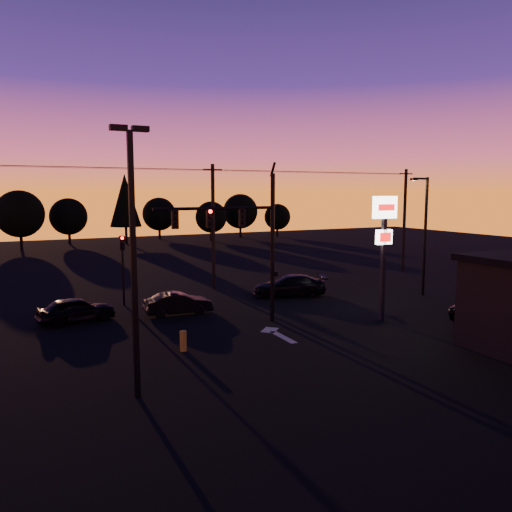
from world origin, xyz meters
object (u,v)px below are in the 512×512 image
(secondary_signal, at_px, (123,260))
(parking_lot_light, at_px, (133,245))
(streetlight, at_px, (424,231))
(car_right, at_px, (289,286))
(pylon_sign, at_px, (384,231))
(traffic_signal_mast, at_px, (246,232))
(suv_parked, at_px, (496,315))
(bollard, at_px, (183,341))
(car_mid, at_px, (178,303))
(car_left, at_px, (76,310))

(secondary_signal, height_order, parking_lot_light, parking_lot_light)
(streetlight, height_order, car_right, streetlight)
(pylon_sign, distance_m, streetlight, 8.00)
(car_right, bearing_deg, secondary_signal, -81.85)
(traffic_signal_mast, xyz_separation_m, suv_parked, (11.48, -6.32, -4.31))
(pylon_sign, xyz_separation_m, bollard, (-11.52, -0.38, -4.46))
(car_mid, bearing_deg, car_right, -75.78)
(traffic_signal_mast, bearing_deg, pylon_sign, -19.36)
(traffic_signal_mast, height_order, bollard, traffic_signal_mast)
(parking_lot_light, xyz_separation_m, car_mid, (4.85, 10.73, -4.63))
(pylon_sign, height_order, streetlight, streetlight)
(car_mid, bearing_deg, traffic_signal_mast, -142.08)
(secondary_signal, height_order, bollard, secondary_signal)
(secondary_signal, relative_size, streetlight, 0.54)
(bollard, xyz_separation_m, car_mid, (1.87, 6.61, 0.18))
(car_right, bearing_deg, car_left, -66.72)
(streetlight, relative_size, car_left, 1.97)
(parking_lot_light, relative_size, streetlight, 1.14)
(suv_parked, bearing_deg, streetlight, 48.86)
(traffic_signal_mast, relative_size, streetlight, 1.07)
(parking_lot_light, height_order, streetlight, parking_lot_light)
(traffic_signal_mast, height_order, streetlight, traffic_signal_mast)
(streetlight, bearing_deg, traffic_signal_mast, -173.86)
(parking_lot_light, relative_size, car_right, 1.85)
(car_mid, xyz_separation_m, car_right, (8.30, 1.56, 0.08))
(secondary_signal, relative_size, bollard, 4.78)
(streetlight, distance_m, car_right, 9.81)
(pylon_sign, distance_m, car_right, 8.95)
(traffic_signal_mast, xyz_separation_m, parking_lot_light, (-7.40, -6.99, 0.33))
(pylon_sign, bearing_deg, bollard, -178.13)
(bollard, bearing_deg, pylon_sign, 1.87)
(traffic_signal_mast, height_order, parking_lot_light, parking_lot_light)
(secondary_signal, bearing_deg, bollard, -87.34)
(parking_lot_light, xyz_separation_m, car_left, (-0.67, 11.45, -4.58))
(traffic_signal_mast, bearing_deg, streetlight, 6.14)
(pylon_sign, height_order, car_mid, pylon_sign)
(parking_lot_light, distance_m, suv_parked, 19.46)
(car_right, height_order, suv_parked, car_right)
(secondary_signal, distance_m, parking_lot_light, 14.90)
(parking_lot_light, relative_size, car_mid, 2.37)
(secondary_signal, distance_m, car_right, 11.09)
(streetlight, distance_m, car_mid, 17.13)
(bollard, distance_m, car_left, 8.19)
(car_left, bearing_deg, pylon_sign, -124.56)
(secondary_signal, height_order, streetlight, streetlight)
(bollard, distance_m, car_right, 13.05)
(parking_lot_light, bearing_deg, secondary_signal, 80.21)
(car_left, xyz_separation_m, suv_parked, (19.55, -10.77, -0.07))
(secondary_signal, xyz_separation_m, suv_parked, (16.38, -13.81, -2.24))
(bollard, relative_size, car_mid, 0.24)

